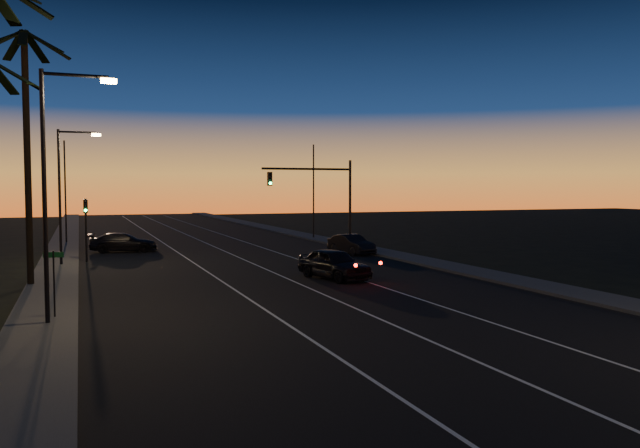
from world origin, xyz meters
name	(u,v)px	position (x,y,z in m)	size (l,w,h in m)	color
road	(268,274)	(0.00, 30.00, 0.01)	(20.00, 170.00, 0.01)	black
sidewalk_left	(53,284)	(-11.20, 30.00, 0.08)	(2.40, 170.00, 0.16)	#393936
sidewalk_right	(439,264)	(11.20, 30.00, 0.08)	(2.40, 170.00, 0.16)	#393936
lane_stripe_left	(215,277)	(-3.00, 30.00, 0.02)	(0.12, 160.00, 0.01)	silver
lane_stripe_mid	(276,274)	(0.50, 30.00, 0.02)	(0.12, 160.00, 0.01)	silver
lane_stripe_right	(333,271)	(4.00, 30.00, 0.02)	(0.12, 160.00, 0.01)	silver
palm_far	(27,132)	(-12.20, 30.00, 7.61)	(4.25, 4.16, 12.53)	black
streetlight_left_near	(53,176)	(-10.70, 20.00, 5.32)	(2.55, 0.26, 9.00)	black
streetlight_left_far	(65,185)	(-10.69, 38.00, 5.06)	(2.55, 0.26, 8.50)	black
street_sign	(54,276)	(-10.80, 21.00, 1.66)	(0.70, 0.06, 2.60)	black
signal_mast	(321,189)	(7.14, 39.99, 4.78)	(7.10, 0.41, 7.00)	black
signal_post	(86,218)	(-9.50, 39.98, 2.89)	(0.28, 0.37, 4.20)	black
far_pole_left	(65,192)	(-11.00, 55.00, 4.50)	(0.14, 0.14, 9.00)	black
far_pole_right	(314,192)	(11.00, 52.00, 4.50)	(0.14, 0.14, 9.00)	black
lead_car	(334,264)	(2.84, 27.07, 0.83)	(3.14, 5.61, 1.63)	black
right_car	(351,244)	(8.82, 38.23, 0.73)	(2.29, 4.56, 1.43)	black
cross_car	(123,242)	(-6.80, 45.84, 0.74)	(5.26, 2.73, 1.46)	black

